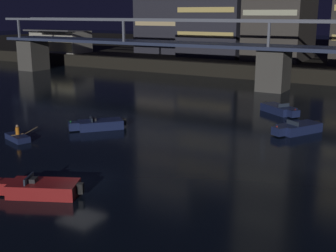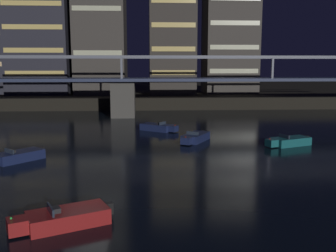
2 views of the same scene
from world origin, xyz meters
TOP-DOWN VIEW (x-y plane):
  - ground_plane at (0.00, 0.00)m, footprint 400.00×400.00m
  - river_bridge at (0.00, 39.22)m, footprint 96.02×6.40m
  - waterfront_pavilion at (-49.43, 51.13)m, footprint 12.40×7.40m
  - speedboat_near_left at (-0.60, -2.76)m, footprint 4.99×3.30m
  - speedboat_near_right at (8.66, 18.61)m, footprint 3.60×4.87m
  - speedboat_mid_right at (-7.30, 10.90)m, footprint 4.27×4.50m
  - speedboat_far_left at (5.00, 25.60)m, footprint 4.72×3.95m
  - dinghy_with_paddler at (-10.70, 4.60)m, footprint 2.81×2.66m

SIDE VIEW (x-z plane):
  - ground_plane at x=0.00m, z-range 0.00..0.00m
  - dinghy_with_paddler at x=-10.70m, z-range -0.40..0.96m
  - speedboat_near_left at x=-0.60m, z-range -0.17..0.99m
  - speedboat_near_right at x=8.66m, z-range -0.17..0.99m
  - speedboat_mid_right at x=-7.30m, z-range -0.17..0.99m
  - speedboat_far_left at x=5.00m, z-range -0.17..0.99m
  - waterfront_pavilion at x=-49.43m, z-range 2.09..6.79m
  - river_bridge at x=0.00m, z-range -0.16..9.22m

